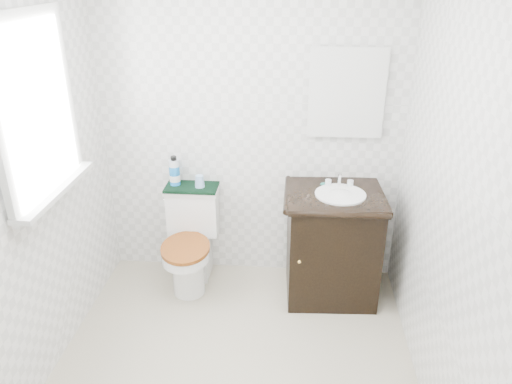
# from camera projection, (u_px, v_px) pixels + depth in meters

# --- Properties ---
(floor) EXTENTS (2.40, 2.40, 0.00)m
(floor) POSITION_uv_depth(u_px,v_px,m) (233.00, 376.00, 2.99)
(floor) COLOR #A59A84
(floor) RESTS_ON ground
(wall_back) EXTENTS (2.40, 0.00, 2.40)m
(wall_back) POSITION_uv_depth(u_px,v_px,m) (250.00, 125.00, 3.58)
(wall_back) COLOR silver
(wall_back) RESTS_ON ground
(wall_front) EXTENTS (2.40, 0.00, 2.40)m
(wall_front) POSITION_uv_depth(u_px,v_px,m) (171.00, 375.00, 1.41)
(wall_front) COLOR silver
(wall_front) RESTS_ON ground
(wall_left) EXTENTS (0.00, 2.40, 2.40)m
(wall_left) POSITION_uv_depth(u_px,v_px,m) (17.00, 188.00, 2.58)
(wall_left) COLOR silver
(wall_left) RESTS_ON ground
(wall_right) EXTENTS (0.00, 2.40, 2.40)m
(wall_right) POSITION_uv_depth(u_px,v_px,m) (453.00, 203.00, 2.41)
(wall_right) COLOR silver
(wall_right) RESTS_ON ground
(window) EXTENTS (0.02, 0.70, 0.90)m
(window) POSITION_uv_depth(u_px,v_px,m) (34.00, 109.00, 2.65)
(window) COLOR white
(window) RESTS_ON wall_left
(mirror) EXTENTS (0.50, 0.02, 0.60)m
(mirror) POSITION_uv_depth(u_px,v_px,m) (347.00, 93.00, 3.40)
(mirror) COLOR silver
(mirror) RESTS_ON wall_back
(toilet) EXTENTS (0.40, 0.62, 0.73)m
(toilet) POSITION_uv_depth(u_px,v_px,m) (191.00, 244.00, 3.77)
(toilet) COLOR white
(toilet) RESTS_ON floor
(vanity) EXTENTS (0.70, 0.61, 0.92)m
(vanity) POSITION_uv_depth(u_px,v_px,m) (332.00, 242.00, 3.58)
(vanity) COLOR black
(vanity) RESTS_ON floor
(trash_bin) EXTENTS (0.23, 0.20, 0.30)m
(trash_bin) POSITION_uv_depth(u_px,v_px,m) (307.00, 259.00, 3.89)
(trash_bin) COLOR silver
(trash_bin) RESTS_ON floor
(towel) EXTENTS (0.39, 0.22, 0.02)m
(towel) POSITION_uv_depth(u_px,v_px,m) (192.00, 187.00, 3.70)
(towel) COLOR black
(towel) RESTS_ON toilet
(mouthwash_bottle) EXTENTS (0.08, 0.08, 0.22)m
(mouthwash_bottle) POSITION_uv_depth(u_px,v_px,m) (175.00, 172.00, 3.69)
(mouthwash_bottle) COLOR blue
(mouthwash_bottle) RESTS_ON towel
(cup) EXTENTS (0.07, 0.07, 0.09)m
(cup) POSITION_uv_depth(u_px,v_px,m) (200.00, 181.00, 3.67)
(cup) COLOR #82A7D5
(cup) RESTS_ON towel
(soap_bar) EXTENTS (0.07, 0.04, 0.02)m
(soap_bar) POSITION_uv_depth(u_px,v_px,m) (325.00, 184.00, 3.55)
(soap_bar) COLOR #177062
(soap_bar) RESTS_ON vanity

